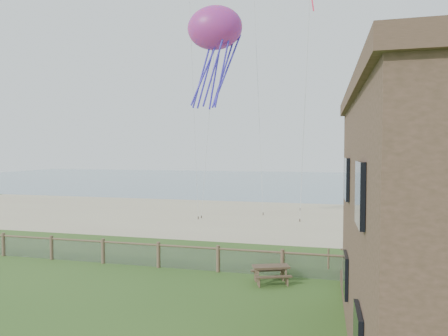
% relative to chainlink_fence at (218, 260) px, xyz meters
% --- Properties ---
extents(ground, '(160.00, 160.00, 0.00)m').
position_rel_chainlink_fence_xyz_m(ground, '(0.00, -6.00, -0.55)').
color(ground, '#2E501B').
rests_on(ground, ground).
extents(sand_beach, '(72.00, 20.00, 0.02)m').
position_rel_chainlink_fence_xyz_m(sand_beach, '(0.00, 16.00, -0.55)').
color(sand_beach, tan).
rests_on(sand_beach, ground).
extents(ocean, '(160.00, 68.00, 0.02)m').
position_rel_chainlink_fence_xyz_m(ocean, '(0.00, 60.00, -0.55)').
color(ocean, slate).
rests_on(ocean, ground).
extents(chainlink_fence, '(36.20, 0.20, 1.25)m').
position_rel_chainlink_fence_xyz_m(chainlink_fence, '(0.00, 0.00, 0.00)').
color(chainlink_fence, brown).
rests_on(chainlink_fence, ground).
extents(picnic_table, '(1.87, 1.65, 0.66)m').
position_rel_chainlink_fence_xyz_m(picnic_table, '(2.61, -1.00, -0.22)').
color(picnic_table, brown).
rests_on(picnic_table, ground).
extents(octopus_kite, '(4.14, 3.14, 7.93)m').
position_rel_chainlink_fence_xyz_m(octopus_kite, '(-3.19, 11.17, 12.26)').
color(octopus_kite, '#FF2E28').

